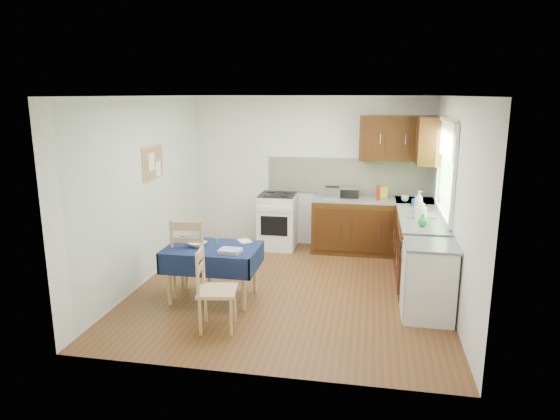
% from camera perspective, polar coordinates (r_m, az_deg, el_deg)
% --- Properties ---
extents(floor, '(4.20, 4.20, 0.00)m').
position_cam_1_polar(floor, '(6.69, 1.09, -9.03)').
color(floor, '#523916').
rests_on(floor, ground).
extents(ceiling, '(4.00, 4.20, 0.02)m').
position_cam_1_polar(ceiling, '(6.20, 1.19, 12.90)').
color(ceiling, silver).
rests_on(ceiling, wall_back).
extents(wall_back, '(4.00, 0.02, 2.50)m').
position_cam_1_polar(wall_back, '(8.38, 3.47, 4.35)').
color(wall_back, white).
rests_on(wall_back, ground).
extents(wall_front, '(4.00, 0.02, 2.50)m').
position_cam_1_polar(wall_front, '(4.33, -3.39, -4.00)').
color(wall_front, white).
rests_on(wall_front, ground).
extents(wall_left, '(0.02, 4.20, 2.50)m').
position_cam_1_polar(wall_left, '(6.93, -15.41, 2.06)').
color(wall_left, silver).
rests_on(wall_left, ground).
extents(wall_right, '(0.02, 4.20, 2.50)m').
position_cam_1_polar(wall_right, '(6.33, 19.30, 0.77)').
color(wall_right, white).
rests_on(wall_right, ground).
extents(base_cabinets, '(1.90, 2.30, 0.86)m').
position_cam_1_polar(base_cabinets, '(7.68, 12.72, -3.04)').
color(base_cabinets, black).
rests_on(base_cabinets, ground).
extents(worktop_back, '(1.90, 0.60, 0.04)m').
position_cam_1_polar(worktop_back, '(8.09, 10.58, 1.17)').
color(worktop_back, slate).
rests_on(worktop_back, base_cabinets).
extents(worktop_right, '(0.60, 1.70, 0.04)m').
position_cam_1_polar(worktop_right, '(7.00, 15.88, -0.97)').
color(worktop_right, slate).
rests_on(worktop_right, base_cabinets).
extents(worktop_corner, '(0.60, 0.60, 0.04)m').
position_cam_1_polar(worktop_corner, '(8.12, 15.17, 0.98)').
color(worktop_corner, slate).
rests_on(worktop_corner, base_cabinets).
extents(splashback, '(2.70, 0.02, 0.60)m').
position_cam_1_polar(splashback, '(8.32, 7.91, 3.84)').
color(splashback, white).
rests_on(splashback, wall_back).
extents(upper_cabinets, '(1.20, 0.85, 0.70)m').
position_cam_1_polar(upper_cabinets, '(7.96, 14.32, 7.87)').
color(upper_cabinets, black).
rests_on(upper_cabinets, wall_back).
extents(stove, '(0.60, 0.61, 0.92)m').
position_cam_1_polar(stove, '(8.32, -0.28, -1.25)').
color(stove, white).
rests_on(stove, ground).
extents(window, '(0.04, 1.48, 1.26)m').
position_cam_1_polar(window, '(6.94, 18.47, 5.22)').
color(window, '#375D26').
rests_on(window, wall_right).
extents(fridge, '(0.58, 0.60, 0.89)m').
position_cam_1_polar(fridge, '(5.99, 16.63, -7.81)').
color(fridge, white).
rests_on(fridge, ground).
extents(corkboard, '(0.04, 0.62, 0.47)m').
position_cam_1_polar(corkboard, '(7.13, -14.33, 5.27)').
color(corkboard, tan).
rests_on(corkboard, wall_left).
extents(dining_table, '(1.14, 0.77, 0.69)m').
position_cam_1_polar(dining_table, '(6.25, -7.71, -5.11)').
color(dining_table, '#0E1738').
rests_on(dining_table, ground).
extents(chair_far, '(0.50, 0.50, 1.03)m').
position_cam_1_polar(chair_far, '(6.42, -10.22, -5.04)').
color(chair_far, tan).
rests_on(chair_far, ground).
extents(chair_near, '(0.47, 0.47, 0.93)m').
position_cam_1_polar(chair_near, '(5.51, -7.68, -8.67)').
color(chair_near, tan).
rests_on(chair_near, ground).
extents(toaster, '(0.26, 0.16, 0.20)m').
position_cam_1_polar(toaster, '(8.01, 6.01, 2.00)').
color(toaster, '#ACACB1').
rests_on(toaster, worktop_back).
extents(sandwich_press, '(0.29, 0.25, 0.17)m').
position_cam_1_polar(sandwich_press, '(8.11, 7.97, 2.05)').
color(sandwich_press, black).
rests_on(sandwich_press, worktop_back).
extents(sauce_bottle, '(0.05, 0.05, 0.24)m').
position_cam_1_polar(sauce_bottle, '(7.91, 11.19, 1.91)').
color(sauce_bottle, '#AE1A0D').
rests_on(sauce_bottle, worktop_back).
extents(yellow_packet, '(0.13, 0.09, 0.17)m').
position_cam_1_polar(yellow_packet, '(8.16, 11.73, 1.98)').
color(yellow_packet, yellow).
rests_on(yellow_packet, worktop_back).
extents(dish_rack, '(0.39, 0.30, 0.18)m').
position_cam_1_polar(dish_rack, '(7.07, 15.73, -0.47)').
color(dish_rack, gray).
rests_on(dish_rack, worktop_right).
extents(kettle, '(0.15, 0.15, 0.25)m').
position_cam_1_polar(kettle, '(6.80, 15.82, -0.27)').
color(kettle, white).
rests_on(kettle, worktop_right).
extents(cup, '(0.15, 0.15, 0.09)m').
position_cam_1_polar(cup, '(7.96, 14.09, 1.29)').
color(cup, silver).
rests_on(cup, worktop_back).
extents(soap_bottle_a, '(0.17, 0.17, 0.31)m').
position_cam_1_polar(soap_bottle_a, '(7.22, 15.56, 0.91)').
color(soap_bottle_a, white).
rests_on(soap_bottle_a, worktop_right).
extents(soap_bottle_b, '(0.11, 0.11, 0.17)m').
position_cam_1_polar(soap_bottle_b, '(7.63, 15.21, 1.03)').
color(soap_bottle_b, '#1C4BA3').
rests_on(soap_bottle_b, worktop_right).
extents(soap_bottle_c, '(0.13, 0.13, 0.16)m').
position_cam_1_polar(soap_bottle_c, '(6.51, 15.99, -1.10)').
color(soap_bottle_c, green).
rests_on(soap_bottle_c, worktop_right).
extents(plate_bowl, '(0.26, 0.26, 0.05)m').
position_cam_1_polar(plate_bowl, '(6.26, -9.42, -3.88)').
color(plate_bowl, beige).
rests_on(plate_bowl, dining_table).
extents(book, '(0.24, 0.25, 0.02)m').
position_cam_1_polar(book, '(6.35, -4.69, -3.66)').
color(book, white).
rests_on(book, dining_table).
extents(spice_jar, '(0.04, 0.04, 0.08)m').
position_cam_1_polar(spice_jar, '(6.30, -7.31, -3.57)').
color(spice_jar, green).
rests_on(spice_jar, dining_table).
extents(tea_towel, '(0.27, 0.22, 0.05)m').
position_cam_1_polar(tea_towel, '(5.96, -5.72, -4.67)').
color(tea_towel, navy).
rests_on(tea_towel, dining_table).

